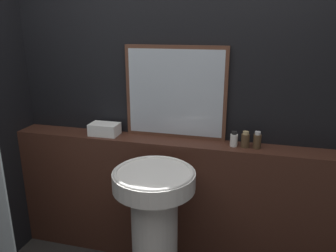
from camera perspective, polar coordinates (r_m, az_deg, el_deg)
wall_back at (r=2.36m, az=2.96°, el=5.04°), size 8.00×0.06×2.50m
vanity_counter at (r=2.51m, az=2.03°, el=-13.06°), size 2.53×0.21×0.96m
pedestal_sink at (r=2.13m, az=-2.36°, el=-16.83°), size 0.50×0.50×0.92m
mirror at (r=2.31m, az=1.28°, el=5.79°), size 0.73×0.03×0.66m
towel_stack at (r=2.48m, az=-10.98°, el=-0.55°), size 0.21×0.14×0.09m
shampoo_bottle at (r=2.25m, az=11.40°, el=-2.30°), size 0.05×0.05×0.10m
conditioner_bottle at (r=2.24m, az=13.32°, el=-2.37°), size 0.06×0.06×0.11m
lotion_bottle at (r=2.24m, az=15.27°, el=-2.46°), size 0.05×0.05×0.12m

